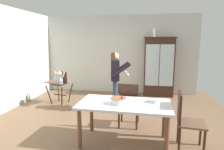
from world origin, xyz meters
TOP-DOWN VIEW (x-y plane):
  - ground_plane at (0.00, 0.00)m, footprint 6.24×6.24m
  - wall_back at (0.00, 2.63)m, footprint 5.32×0.06m
  - china_cabinet at (1.37, 2.37)m, footprint 1.02×0.48m
  - ceramic_vase at (1.14, 2.37)m, footprint 0.13×0.13m
  - high_chair_with_toddler at (-1.54, 1.06)m, footprint 0.67×0.76m
  - adult_person at (0.17, 0.70)m, footprint 0.58×0.56m
  - dining_table at (0.57, -0.89)m, footprint 1.63×0.90m
  - birthday_cake at (0.47, -0.95)m, footprint 0.28×0.28m
  - serving_bowl at (1.05, -0.77)m, footprint 0.18×0.18m
  - dining_chair_far_side at (0.59, -0.25)m, footprint 0.46×0.46m
  - dining_chair_right_end at (1.59, -0.92)m, footprint 0.49×0.49m

SIDE VIEW (x-z plane):
  - ground_plane at x=0.00m, z-range 0.00..0.00m
  - dining_chair_far_side at x=0.59m, z-range 0.08..1.04m
  - dining_chair_right_end at x=1.59m, z-range 0.08..1.04m
  - dining_table at x=0.57m, z-range 0.28..1.02m
  - high_chair_with_toddler at x=-1.54m, z-range 0.18..1.13m
  - serving_bowl at x=1.05m, z-range 0.74..0.79m
  - birthday_cake at x=0.47m, z-range 0.70..0.89m
  - adult_person at x=0.17m, z-range 0.20..1.73m
  - china_cabinet at x=1.37m, z-range 0.01..1.95m
  - wall_back at x=0.00m, z-range 0.00..2.70m
  - ceramic_vase at x=1.14m, z-range 1.93..2.20m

